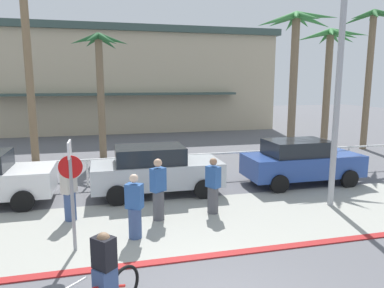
# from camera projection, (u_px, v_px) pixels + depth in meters

# --- Properties ---
(ground_plane) EXTENTS (80.00, 80.00, 0.00)m
(ground_plane) POSITION_uv_depth(u_px,v_px,m) (144.00, 173.00, 15.20)
(ground_plane) COLOR #5B5B60
(sidewalk_strip) EXTENTS (44.00, 4.00, 0.02)m
(sidewalk_strip) POSITION_uv_depth(u_px,v_px,m) (167.00, 224.00, 9.66)
(sidewalk_strip) COLOR #9E9E93
(sidewalk_strip) RESTS_ON ground
(curb_paint) EXTENTS (44.00, 0.24, 0.03)m
(curb_paint) POSITION_uv_depth(u_px,v_px,m) (183.00, 259.00, 7.74)
(curb_paint) COLOR maroon
(curb_paint) RESTS_ON ground
(building_backdrop) EXTENTS (25.37, 10.06, 8.00)m
(building_backdrop) POSITION_uv_depth(u_px,v_px,m) (117.00, 80.00, 30.04)
(building_backdrop) COLOR #BCAD8E
(building_backdrop) RESTS_ON ground
(rail_fence) EXTENTS (22.46, 0.08, 1.04)m
(rail_fence) POSITION_uv_depth(u_px,v_px,m) (148.00, 161.00, 13.63)
(rail_fence) COLOR white
(rail_fence) RESTS_ON ground
(stop_sign_bike_lane) EXTENTS (0.52, 0.56, 2.56)m
(stop_sign_bike_lane) POSITION_uv_depth(u_px,v_px,m) (71.00, 180.00, 7.86)
(stop_sign_bike_lane) COLOR gray
(stop_sign_bike_lane) RESTS_ON ground
(streetlight_curb) EXTENTS (0.24, 2.54, 7.50)m
(streetlight_curb) POSITION_uv_depth(u_px,v_px,m) (345.00, 66.00, 10.21)
(streetlight_curb) COLOR #9EA0A5
(streetlight_curb) RESTS_ON ground
(palm_tree_3) EXTENTS (3.37, 2.76, 9.99)m
(palm_tree_3) POSITION_uv_depth(u_px,v_px,m) (24.00, 2.00, 16.10)
(palm_tree_3) COLOR #846B4C
(palm_tree_3) RESTS_ON ground
(palm_tree_4) EXTENTS (2.82, 3.22, 6.23)m
(palm_tree_4) POSITION_uv_depth(u_px,v_px,m) (101.00, 67.00, 17.59)
(palm_tree_4) COLOR #756047
(palm_tree_4) RESTS_ON ground
(palm_tree_5) EXTENTS (3.52, 3.05, 6.98)m
(palm_tree_5) POSITION_uv_depth(u_px,v_px,m) (295.00, 46.00, 16.16)
(palm_tree_5) COLOR #756047
(palm_tree_5) RESTS_ON ground
(palm_tree_6) EXTENTS (3.31, 3.47, 6.52)m
(palm_tree_6) POSITION_uv_depth(u_px,v_px,m) (329.00, 57.00, 18.03)
(palm_tree_6) COLOR #756047
(palm_tree_6) RESTS_ON ground
(palm_tree_7) EXTENTS (3.40, 3.39, 7.79)m
(palm_tree_7) POSITION_uv_depth(u_px,v_px,m) (372.00, 50.00, 19.77)
(palm_tree_7) COLOR #756047
(palm_tree_7) RESTS_ON ground
(car_silver_2) EXTENTS (4.40, 2.02, 1.69)m
(car_silver_2) POSITION_uv_depth(u_px,v_px,m) (156.00, 170.00, 12.17)
(car_silver_2) COLOR #B2B7BC
(car_silver_2) RESTS_ON ground
(car_blue_3) EXTENTS (4.40, 2.02, 1.69)m
(car_blue_3) POSITION_uv_depth(u_px,v_px,m) (301.00, 161.00, 13.46)
(car_blue_3) COLOR #284793
(car_blue_3) RESTS_ON ground
(cyclist_red_0) EXTENTS (1.38, 1.28, 1.50)m
(cyclist_red_0) POSITION_uv_depth(u_px,v_px,m) (103.00, 279.00, 5.71)
(cyclist_red_0) COLOR black
(cyclist_red_0) RESTS_ON ground
(pedestrian_0) EXTENTS (0.45, 0.48, 1.69)m
(pedestrian_0) POSITION_uv_depth(u_px,v_px,m) (69.00, 194.00, 9.81)
(pedestrian_0) COLOR #384C7A
(pedestrian_0) RESTS_ON ground
(pedestrian_1) EXTENTS (0.44, 0.48, 1.68)m
(pedestrian_1) POSITION_uv_depth(u_px,v_px,m) (213.00, 188.00, 10.36)
(pedestrian_1) COLOR #4C4C51
(pedestrian_1) RESTS_ON ground
(pedestrian_2) EXTENTS (0.48, 0.44, 1.64)m
(pedestrian_2) POSITION_uv_depth(u_px,v_px,m) (135.00, 209.00, 8.68)
(pedestrian_2) COLOR #384C7A
(pedestrian_2) RESTS_ON ground
(pedestrian_3) EXTENTS (0.48, 0.44, 1.76)m
(pedestrian_3) POSITION_uv_depth(u_px,v_px,m) (158.00, 192.00, 9.84)
(pedestrian_3) COLOR #4C4C51
(pedestrian_3) RESTS_ON ground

